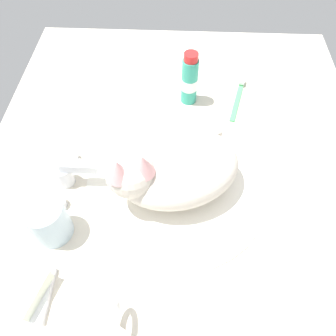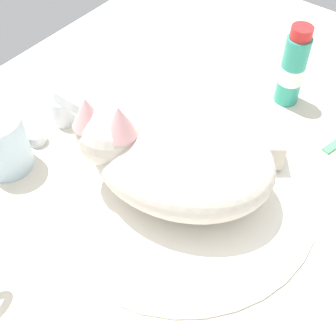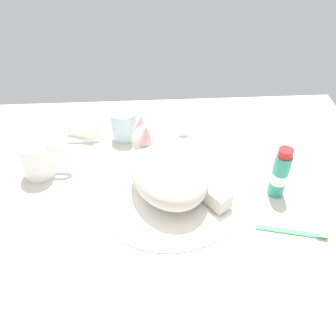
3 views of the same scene
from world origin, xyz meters
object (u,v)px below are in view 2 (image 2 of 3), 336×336
at_px(cat, 172,154).
at_px(toothpaste_bottle, 293,68).
at_px(faucet, 66,110).
at_px(rinse_cup, 2,143).

height_order(cat, toothpaste_bottle, cat).
bearing_deg(faucet, rinse_cup, 176.49).
bearing_deg(cat, faucet, 89.06).
relative_size(cat, rinse_cup, 3.25).
height_order(faucet, toothpaste_bottle, toothpaste_bottle).
xyz_separation_m(faucet, rinse_cup, (-0.11, 0.01, 0.01)).
bearing_deg(cat, rinse_cup, 117.26).
xyz_separation_m(faucet, cat, (-0.00, -0.20, 0.04)).
xyz_separation_m(cat, rinse_cup, (-0.11, 0.21, -0.03)).
bearing_deg(faucet, cat, -90.94).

